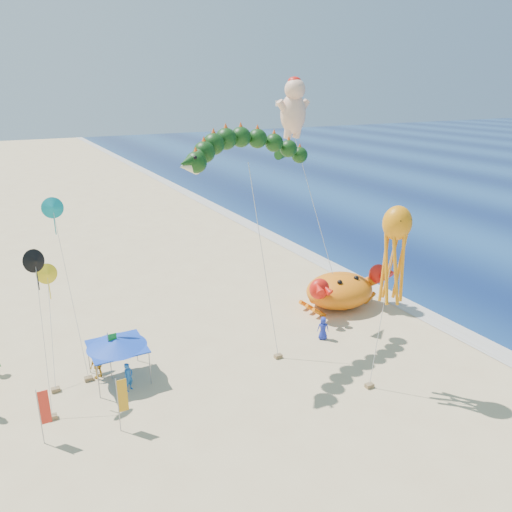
% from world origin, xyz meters
% --- Properties ---
extents(ground, '(320.00, 320.00, 0.00)m').
position_xyz_m(ground, '(0.00, 0.00, 0.00)').
color(ground, '#D1B784').
rests_on(ground, ground).
extents(foam_strip, '(320.00, 320.00, 0.00)m').
position_xyz_m(foam_strip, '(12.00, 0.00, 0.01)').
color(foam_strip, silver).
rests_on(foam_strip, ground).
extents(crab_inflatable, '(7.79, 5.09, 3.42)m').
position_xyz_m(crab_inflatable, '(6.98, 4.10, 1.50)').
color(crab_inflatable, orange).
rests_on(crab_inflatable, ground).
extents(dragon_kite, '(11.32, 6.33, 14.54)m').
position_xyz_m(dragon_kite, '(-2.55, 2.34, 13.28)').
color(dragon_kite, black).
rests_on(dragon_kite, ground).
extents(cherub_kite, '(3.37, 5.98, 18.03)m').
position_xyz_m(cherub_kite, '(4.89, 8.62, 15.79)').
color(cherub_kite, '#FFC19B').
rests_on(cherub_kite, ground).
extents(octopus_kite, '(1.98, 1.51, 11.23)m').
position_xyz_m(octopus_kite, '(2.30, -6.38, 8.83)').
color(octopus_kite, orange).
rests_on(octopus_kite, ground).
extents(canopy_blue, '(3.63, 3.63, 2.71)m').
position_xyz_m(canopy_blue, '(-11.72, 1.88, 2.44)').
color(canopy_blue, gray).
rests_on(canopy_blue, ground).
extents(feather_flags, '(8.74, 5.33, 3.20)m').
position_xyz_m(feather_flags, '(-15.28, -0.57, 2.01)').
color(feather_flags, gray).
rests_on(feather_flags, ground).
extents(beachgoers, '(22.53, 7.20, 1.89)m').
position_xyz_m(beachgoers, '(-13.52, 2.76, 0.91)').
color(beachgoers, '#297B2A').
rests_on(beachgoers, ground).
extents(small_kites, '(3.00, 7.22, 11.01)m').
position_xyz_m(small_kites, '(-14.70, 4.23, 7.47)').
color(small_kites, yellow).
rests_on(small_kites, ground).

